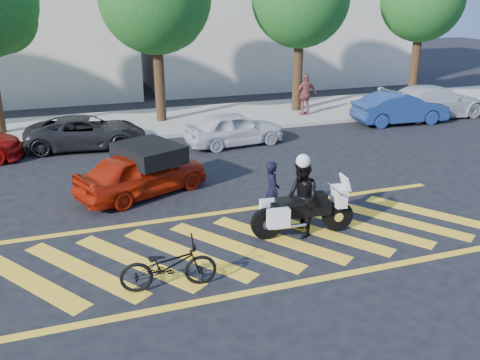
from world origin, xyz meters
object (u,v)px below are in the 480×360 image
object	(u,v)px
red_convertible	(142,173)
parked_mid_right	(235,128)
bicycle	(168,265)
parked_right	(400,108)
police_motorcycle	(301,211)
parked_far_right	(434,102)
parked_mid_left	(86,132)
officer_moto	(301,199)
officer_bike	(272,191)

from	to	relation	value
red_convertible	parked_mid_right	bearing A→B (deg)	-69.51
bicycle	parked_right	size ratio (longest dim) A/B	0.45
bicycle	police_motorcycle	distance (m)	3.67
bicycle	police_motorcycle	bearing A→B (deg)	-64.09
parked_far_right	parked_right	bearing A→B (deg)	102.29
bicycle	red_convertible	xyz separation A→B (m)	(0.28, 5.10, 0.16)
police_motorcycle	parked_far_right	distance (m)	14.24
parked_mid_left	parked_right	distance (m)	13.21
officer_moto	red_convertible	bearing A→B (deg)	-135.79
red_convertible	parked_mid_left	bearing A→B (deg)	-10.40
police_motorcycle	parked_right	bearing A→B (deg)	48.92
officer_bike	parked_mid_right	xyz separation A→B (m)	(1.24, 6.72, -0.15)
red_convertible	parked_right	bearing A→B (deg)	-91.94
parked_mid_right	parked_far_right	world-z (taller)	parked_far_right
bicycle	police_motorcycle	size ratio (longest dim) A/B	0.74
red_convertible	parked_right	distance (m)	12.86
parked_mid_left	parked_far_right	xyz separation A→B (m)	(15.38, -0.06, 0.13)
parked_mid_right	parked_right	xyz separation A→B (m)	(7.90, 0.82, 0.05)
bicycle	parked_right	world-z (taller)	parked_right
officer_bike	parked_right	distance (m)	11.85
bicycle	parked_right	distance (m)	15.70
bicycle	officer_moto	size ratio (longest dim) A/B	1.01
parked_mid_left	parked_mid_right	distance (m)	5.48
parked_far_right	parked_mid_left	bearing A→B (deg)	88.51
bicycle	parked_mid_left	bearing A→B (deg)	10.56
officer_bike	parked_far_right	xyz separation A→B (m)	(11.32, 8.06, -0.05)
officer_bike	bicycle	bearing A→B (deg)	133.38
police_motorcycle	red_convertible	bearing A→B (deg)	134.39
officer_moto	officer_bike	bearing A→B (deg)	-157.68
red_convertible	parked_far_right	xyz separation A→B (m)	(14.13, 5.26, 0.08)
officer_bike	officer_moto	distance (m)	1.07
bicycle	red_convertible	world-z (taller)	red_convertible
officer_bike	officer_moto	bearing A→B (deg)	-155.70
officer_bike	parked_mid_right	size ratio (longest dim) A/B	0.42
officer_moto	parked_mid_right	world-z (taller)	officer_moto
officer_bike	parked_right	bearing A→B (deg)	-43.74
officer_bike	parked_mid_left	xyz separation A→B (m)	(-4.06, 8.12, -0.18)
bicycle	parked_mid_left	size ratio (longest dim) A/B	0.44
bicycle	parked_mid_right	bearing A→B (deg)	-20.39
police_motorcycle	parked_far_right	bearing A→B (deg)	44.34
bicycle	parked_far_right	distance (m)	17.75
officer_bike	red_convertible	world-z (taller)	officer_bike
bicycle	parked_mid_left	world-z (taller)	parked_mid_left
parked_right	parked_mid_right	bearing A→B (deg)	99.16
bicycle	officer_moto	distance (m)	3.68
parked_far_right	officer_moto	bearing A→B (deg)	128.25
parked_mid_right	parked_mid_left	bearing A→B (deg)	69.05
officer_moto	parked_mid_left	xyz separation A→B (m)	(-4.38, 9.13, -0.33)
police_motorcycle	red_convertible	distance (m)	4.94
red_convertible	parked_far_right	distance (m)	15.08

